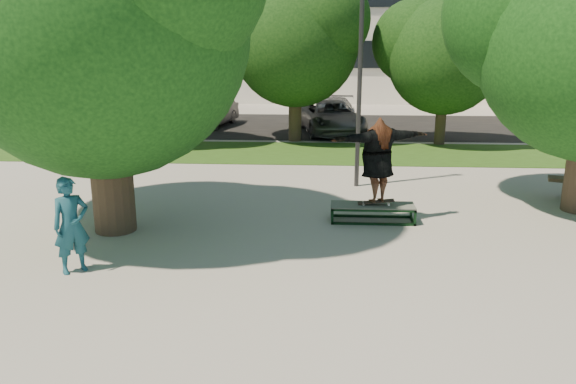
# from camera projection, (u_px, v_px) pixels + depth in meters

# --- Properties ---
(ground) EXTENTS (120.00, 120.00, 0.00)m
(ground) POSITION_uv_depth(u_px,v_px,m) (318.00, 252.00, 10.46)
(ground) COLOR gray
(ground) RESTS_ON ground
(grass_strip) EXTENTS (30.00, 4.00, 0.02)m
(grass_strip) POSITION_uv_depth(u_px,v_px,m) (349.00, 153.00, 19.55)
(grass_strip) COLOR #224313
(grass_strip) RESTS_ON ground
(asphalt_strip) EXTENTS (40.00, 8.00, 0.01)m
(asphalt_strip) POSITION_uv_depth(u_px,v_px,m) (321.00, 126.00, 25.87)
(asphalt_strip) COLOR black
(asphalt_strip) RESTS_ON ground
(tree_left) EXTENTS (6.96, 5.95, 7.12)m
(tree_left) POSITION_uv_depth(u_px,v_px,m) (95.00, 7.00, 10.60)
(tree_left) COLOR #38281E
(tree_left) RESTS_ON ground
(bg_tree_left) EXTENTS (5.28, 4.51, 5.77)m
(bg_tree_left) POSITION_uv_depth(u_px,v_px,m) (142.00, 43.00, 20.53)
(bg_tree_left) COLOR #38281E
(bg_tree_left) RESTS_ON ground
(bg_tree_mid) EXTENTS (5.76, 4.92, 6.24)m
(bg_tree_mid) POSITION_uv_depth(u_px,v_px,m) (293.00, 35.00, 21.11)
(bg_tree_mid) COLOR #38281E
(bg_tree_mid) RESTS_ON ground
(bg_tree_right) EXTENTS (5.04, 4.31, 5.43)m
(bg_tree_right) POSITION_uv_depth(u_px,v_px,m) (443.00, 50.00, 20.44)
(bg_tree_right) COLOR #38281E
(bg_tree_right) RESTS_ON ground
(lamppost) EXTENTS (0.25, 0.15, 6.11)m
(lamppost) POSITION_uv_depth(u_px,v_px,m) (360.00, 67.00, 14.40)
(lamppost) COLOR #2D2D30
(lamppost) RESTS_ON ground
(grind_box) EXTENTS (1.80, 0.60, 0.38)m
(grind_box) POSITION_uv_depth(u_px,v_px,m) (372.00, 213.00, 12.20)
(grind_box) COLOR black
(grind_box) RESTS_ON ground
(skater_rig) EXTENTS (2.29, 1.45, 1.90)m
(skater_rig) POSITION_uv_depth(u_px,v_px,m) (378.00, 160.00, 11.89)
(skater_rig) COLOR white
(skater_rig) RESTS_ON grind_box
(bystander) EXTENTS (0.71, 0.70, 1.65)m
(bystander) POSITION_uv_depth(u_px,v_px,m) (71.00, 225.00, 9.38)
(bystander) COLOR #184C5B
(bystander) RESTS_ON ground
(car_silver_a) EXTENTS (2.05, 4.34, 1.43)m
(car_silver_a) POSITION_uv_depth(u_px,v_px,m) (170.00, 113.00, 24.78)
(car_silver_a) COLOR #AAAAAF
(car_silver_a) RESTS_ON asphalt_strip
(car_dark) EXTENTS (2.04, 4.08, 1.28)m
(car_dark) POSITION_uv_depth(u_px,v_px,m) (211.00, 113.00, 25.53)
(car_dark) COLOR black
(car_dark) RESTS_ON asphalt_strip
(car_grey) EXTENTS (3.14, 5.21, 1.35)m
(car_grey) POSITION_uv_depth(u_px,v_px,m) (331.00, 117.00, 23.69)
(car_grey) COLOR #5B5A60
(car_grey) RESTS_ON asphalt_strip
(car_silver_b) EXTENTS (2.41, 4.72, 1.31)m
(car_silver_b) POSITION_uv_depth(u_px,v_px,m) (332.00, 113.00, 25.21)
(car_silver_b) COLOR #A09FA4
(car_silver_b) RESTS_ON asphalt_strip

